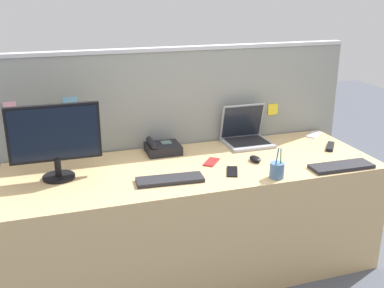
% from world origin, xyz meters
% --- Properties ---
extents(ground_plane, '(10.00, 10.00, 0.00)m').
position_xyz_m(ground_plane, '(0.00, 0.00, 0.00)').
color(ground_plane, '#4C515B').
extents(desk, '(2.24, 0.79, 0.70)m').
position_xyz_m(desk, '(0.00, 0.00, 0.35)').
color(desk, tan).
rests_on(desk, ground_plane).
extents(cubicle_divider, '(2.49, 0.08, 1.36)m').
position_xyz_m(cubicle_divider, '(-0.00, 0.44, 0.68)').
color(cubicle_divider, gray).
rests_on(cubicle_divider, ground_plane).
extents(desktop_monitor, '(0.50, 0.18, 0.42)m').
position_xyz_m(desktop_monitor, '(-0.79, 0.06, 0.94)').
color(desktop_monitor, black).
rests_on(desktop_monitor, desk).
extents(laptop, '(0.31, 0.27, 0.26)m').
position_xyz_m(laptop, '(0.47, 0.30, 0.77)').
color(laptop, '#9EA0A8').
rests_on(laptop, desk).
extents(desk_phone, '(0.22, 0.19, 0.09)m').
position_xyz_m(desk_phone, '(-0.13, 0.27, 0.74)').
color(desk_phone, black).
rests_on(desk_phone, desk).
extents(keyboard_main, '(0.39, 0.14, 0.02)m').
position_xyz_m(keyboard_main, '(0.82, -0.31, 0.71)').
color(keyboard_main, '#232328').
rests_on(keyboard_main, desk).
extents(keyboard_spare, '(0.38, 0.15, 0.02)m').
position_xyz_m(keyboard_spare, '(-0.21, -0.19, 0.71)').
color(keyboard_spare, '#232328').
rests_on(keyboard_spare, desk).
extents(computer_mouse_right_hand, '(0.06, 0.10, 0.03)m').
position_xyz_m(computer_mouse_right_hand, '(0.38, -0.05, 0.72)').
color(computer_mouse_right_hand, black).
rests_on(computer_mouse_right_hand, desk).
extents(pen_cup, '(0.08, 0.08, 0.19)m').
position_xyz_m(pen_cup, '(0.38, -0.32, 0.75)').
color(pen_cup, '#4C7093').
rests_on(pen_cup, desk).
extents(cell_phone_white_slab, '(0.16, 0.15, 0.01)m').
position_xyz_m(cell_phone_white_slab, '(1.01, 0.30, 0.71)').
color(cell_phone_white_slab, silver).
rests_on(cell_phone_white_slab, desk).
extents(cell_phone_black_slab, '(0.12, 0.16, 0.01)m').
position_xyz_m(cell_phone_black_slab, '(0.17, -0.17, 0.71)').
color(cell_phone_black_slab, black).
rests_on(cell_phone_black_slab, desk).
extents(cell_phone_red_case, '(0.14, 0.15, 0.01)m').
position_xyz_m(cell_phone_red_case, '(0.11, 0.01, 0.71)').
color(cell_phone_red_case, '#B22323').
rests_on(cell_phone_red_case, desk).
extents(tv_remote, '(0.14, 0.16, 0.02)m').
position_xyz_m(tv_remote, '(0.96, 0.02, 0.71)').
color(tv_remote, black).
rests_on(tv_remote, desk).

